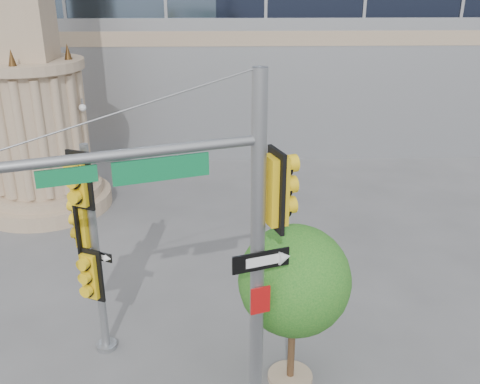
{
  "coord_description": "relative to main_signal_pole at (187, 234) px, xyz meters",
  "views": [
    {
      "loc": [
        0.19,
        -8.6,
        7.6
      ],
      "look_at": [
        0.55,
        2.0,
        3.29
      ],
      "focal_mm": 40.0,
      "sensor_mm": 36.0,
      "label": 1
    }
  ],
  "objects": [
    {
      "name": "ground",
      "position": [
        0.36,
        1.34,
        -3.96
      ],
      "size": [
        120.0,
        120.0,
        0.0
      ],
      "primitive_type": "plane",
      "color": "#545456",
      "rests_on": "ground"
    },
    {
      "name": "monument",
      "position": [
        -5.64,
        10.34,
        1.55
      ],
      "size": [
        4.4,
        4.4,
        16.6
      ],
      "color": "tan",
      "rests_on": "ground"
    },
    {
      "name": "main_signal_pole",
      "position": [
        0.0,
        0.0,
        0.0
      ],
      "size": [
        4.79,
        1.98,
        6.4
      ],
      "rotation": [
        0.0,
        0.0,
        0.32
      ],
      "color": "slate",
      "rests_on": "ground"
    },
    {
      "name": "secondary_signal_pole",
      "position": [
        -2.14,
        2.35,
        -1.22
      ],
      "size": [
        0.79,
        0.78,
        4.67
      ],
      "rotation": [
        0.0,
        0.0,
        -0.42
      ],
      "color": "slate",
      "rests_on": "ground"
    },
    {
      "name": "street_tree",
      "position": [
        1.9,
        1.33,
        -1.74
      ],
      "size": [
        2.17,
        2.12,
        3.38
      ],
      "color": "tan",
      "rests_on": "ground"
    }
  ]
}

